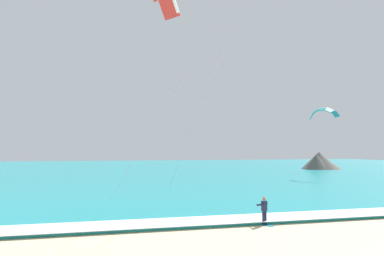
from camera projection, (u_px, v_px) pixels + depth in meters
The scene contains 6 objects.
sea at pixel (166, 168), 78.74m from camera, with size 200.00×120.00×0.20m, color teal.
surf_foam at pixel (299, 216), 21.42m from camera, with size 200.00×2.44×0.04m, color white.
surfboard at pixel (265, 224), 19.76m from camera, with size 0.96×1.46×0.09m.
kitesurfer at pixel (264, 209), 19.84m from camera, with size 0.65×0.65×1.69m.
kite_distant at pixel (323, 112), 52.92m from camera, with size 3.03×4.51×1.82m.
headland_right at pixel (320, 162), 74.85m from camera, with size 9.27×8.61×4.10m.
Camera 1 is at (-11.81, -8.45, 4.53)m, focal length 30.51 mm.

